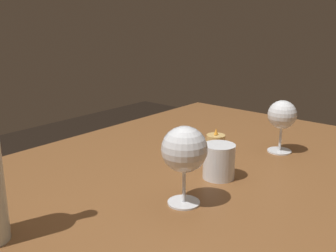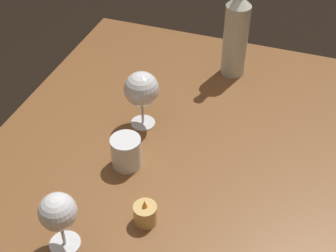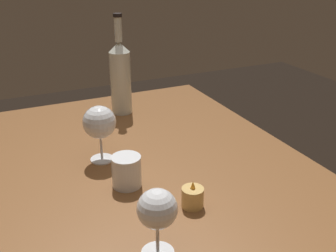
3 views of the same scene
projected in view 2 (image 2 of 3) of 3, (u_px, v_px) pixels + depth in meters
name	position (u px, v px, depth m)	size (l,w,h in m)	color
dining_table	(157.00, 191.00, 1.25)	(1.30, 0.90, 0.74)	brown
wine_glass_left	(142.00, 90.00, 1.24)	(0.09, 0.09, 0.16)	white
wine_glass_right	(58.00, 213.00, 0.95)	(0.08, 0.08, 0.15)	white
wine_bottle	(236.00, 33.00, 1.41)	(0.07, 0.07, 0.35)	silver
water_tumbler	(126.00, 153.00, 1.17)	(0.07, 0.07, 0.08)	white
votive_candle	(145.00, 214.00, 1.04)	(0.05, 0.05, 0.07)	#DBB266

